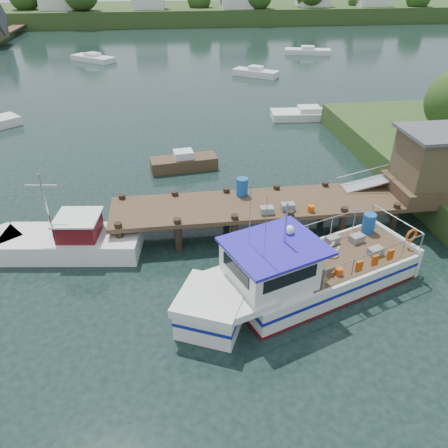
{
  "coord_description": "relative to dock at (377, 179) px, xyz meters",
  "views": [
    {
      "loc": [
        -3.18,
        -17.49,
        11.12
      ],
      "look_at": [
        -1.0,
        -1.5,
        1.3
      ],
      "focal_mm": 35.0,
      "sensor_mm": 36.0,
      "label": 1
    }
  ],
  "objects": [
    {
      "name": "far_shore",
      "position": [
        -6.5,
        82.36,
        -0.14
      ],
      "size": [
        140.0,
        42.55,
        9.22
      ],
      "color": "#2F471D",
      "rests_on": "ground"
    },
    {
      "name": "moored_rowboat",
      "position": [
        -8.78,
        7.48,
        -1.81
      ],
      "size": [
        4.17,
        1.85,
        1.17
      ],
      "rotation": [
        0.0,
        0.0,
        -0.4
      ],
      "color": "#493522",
      "rests_on": "ground"
    },
    {
      "name": "moored_c",
      "position": [
        1.84,
        16.14,
        -1.89
      ],
      "size": [
        6.19,
        2.53,
        0.95
      ],
      "rotation": [
        0.0,
        0.0,
        -0.25
      ],
      "color": "silver",
      "rests_on": "ground"
    },
    {
      "name": "work_boat",
      "position": [
        -14.5,
        -0.82,
        -1.64
      ],
      "size": [
        7.28,
        2.98,
        3.8
      ],
      "rotation": [
        0.0,
        0.0,
        -0.13
      ],
      "color": "silver",
      "rests_on": "ground"
    },
    {
      "name": "dock",
      "position": [
        0.0,
        0.0,
        0.0
      ],
      "size": [
        16.6,
        3.0,
        4.78
      ],
      "color": "#493522",
      "rests_on": "ground"
    },
    {
      "name": "lobster_boat",
      "position": [
        -5.22,
        -4.96,
        -1.34
      ],
      "size": [
        10.12,
        5.86,
        4.99
      ],
      "rotation": [
        0.0,
        0.0,
        0.35
      ],
      "color": "silver",
      "rests_on": "ground"
    },
    {
      "name": "moored_b",
      "position": [
        0.5,
        31.37,
        -1.83
      ],
      "size": [
        5.02,
        4.29,
        1.1
      ],
      "rotation": [
        0.0,
        0.0,
        -0.02
      ],
      "color": "silver",
      "rests_on": "ground"
    },
    {
      "name": "moored_d",
      "position": [
        -18.31,
        42.33,
        -1.86
      ],
      "size": [
        5.95,
        5.47,
        1.03
      ],
      "rotation": [
        0.0,
        0.0,
        0.35
      ],
      "color": "silver",
      "rests_on": "ground"
    },
    {
      "name": "ground_plane",
      "position": [
        -6.51,
        -0.01,
        -2.24
      ],
      "size": [
        160.0,
        160.0,
        0.0
      ],
      "primitive_type": "plane",
      "color": "black"
    },
    {
      "name": "moored_far",
      "position": [
        10.12,
        43.46,
        -1.86
      ],
      "size": [
        6.43,
        3.59,
        1.04
      ],
      "rotation": [
        0.0,
        0.0,
        -0.0
      ],
      "color": "silver",
      "rests_on": "ground"
    }
  ]
}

